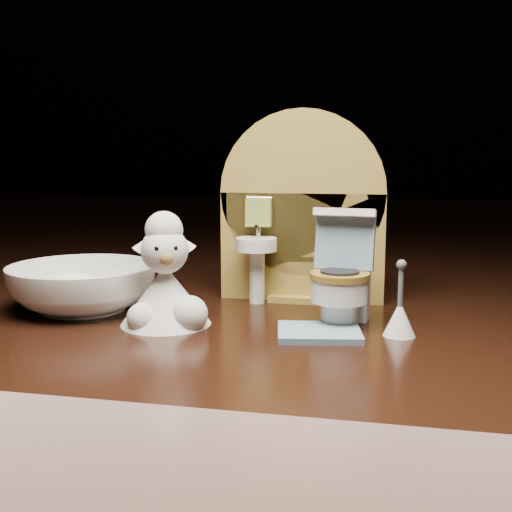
% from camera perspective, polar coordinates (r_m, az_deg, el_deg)
% --- Properties ---
extents(backdrop_panel, '(0.13, 0.05, 0.15)m').
position_cam_1_polar(backdrop_panel, '(0.51, 4.05, 3.38)').
color(backdrop_panel, '#A88938').
rests_on(backdrop_panel, ground).
extents(toy_toilet, '(0.04, 0.05, 0.08)m').
position_cam_1_polar(toy_toilet, '(0.44, 7.71, -2.32)').
color(toy_toilet, white).
rests_on(toy_toilet, ground).
extents(bath_mat, '(0.06, 0.05, 0.00)m').
position_cam_1_polar(bath_mat, '(0.42, 5.64, -6.78)').
color(bath_mat, slate).
rests_on(bath_mat, ground).
extents(toilet_brush, '(0.02, 0.02, 0.05)m').
position_cam_1_polar(toilet_brush, '(0.42, 12.65, -5.22)').
color(toilet_brush, white).
rests_on(toilet_brush, ground).
extents(plush_lamb, '(0.06, 0.06, 0.08)m').
position_cam_1_polar(plush_lamb, '(0.44, -8.01, -2.59)').
color(plush_lamb, silver).
rests_on(plush_lamb, ground).
extents(ceramic_bowl, '(0.14, 0.14, 0.03)m').
position_cam_1_polar(ceramic_bowl, '(0.50, -15.17, -2.74)').
color(ceramic_bowl, white).
rests_on(ceramic_bowl, ground).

